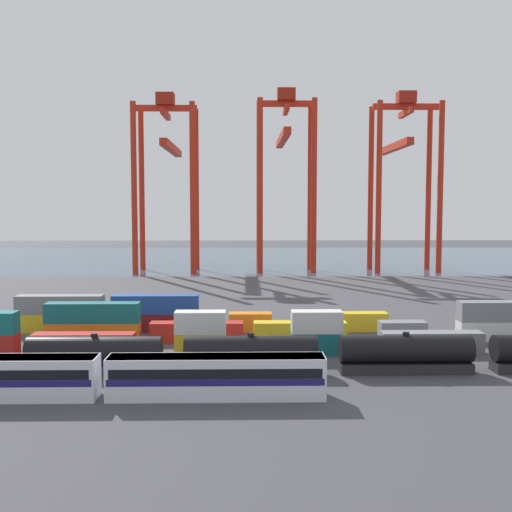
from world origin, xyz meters
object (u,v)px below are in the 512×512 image
(shipping_container_9, at_px, (93,332))
(shipping_container_12, at_px, (300,332))
(shipping_container_3, at_px, (201,344))
(gantry_crane_east, at_px, (403,164))
(freight_tank_row, at_px, (328,354))
(gantry_crane_west, at_px, (167,165))
(shipping_container_13, at_px, (402,331))
(shipping_container_11, at_px, (197,332))
(shipping_container_2, at_px, (84,344))
(shipping_container_14, at_px, (504,331))
(passenger_train, at_px, (103,375))
(shipping_container_5, at_px, (317,343))
(gantry_crane_central, at_px, (285,161))

(shipping_container_9, height_order, shipping_container_12, same)
(shipping_container_3, relative_size, gantry_crane_east, 0.12)
(freight_tank_row, bearing_deg, shipping_container_3, 149.15)
(shipping_container_9, distance_m, gantry_crane_west, 95.12)
(shipping_container_13, distance_m, gantry_crane_west, 103.92)
(shipping_container_11, bearing_deg, shipping_container_2, -152.23)
(shipping_container_2, distance_m, shipping_container_14, 53.81)
(passenger_train, relative_size, shipping_container_5, 6.77)
(shipping_container_14, relative_size, gantry_crane_central, 0.24)
(freight_tank_row, bearing_deg, gantry_crane_central, 88.65)
(passenger_train, bearing_deg, shipping_container_14, 26.41)
(shipping_container_13, relative_size, shipping_container_14, 0.50)
(freight_tank_row, bearing_deg, shipping_container_5, 91.71)
(gantry_crane_west, relative_size, gantry_crane_east, 0.99)
(shipping_container_2, relative_size, shipping_container_3, 2.00)
(shipping_container_11, bearing_deg, shipping_container_5, -24.61)
(gantry_crane_west, bearing_deg, shipping_container_13, -65.27)
(shipping_container_9, bearing_deg, shipping_container_11, 0.00)
(shipping_container_9, relative_size, shipping_container_14, 1.00)
(shipping_container_9, distance_m, shipping_container_14, 53.93)
(shipping_container_3, bearing_deg, passenger_train, -115.04)
(shipping_container_5, relative_size, gantry_crane_east, 0.12)
(gantry_crane_west, bearing_deg, gantry_crane_central, 0.04)
(shipping_container_11, relative_size, gantry_crane_west, 0.25)
(shipping_container_13, bearing_deg, shipping_container_12, 180.00)
(shipping_container_3, xyz_separation_m, shipping_container_11, (-0.97, 6.81, 0.00))
(gantry_crane_central, bearing_deg, gantry_crane_east, -0.87)
(shipping_container_12, xyz_separation_m, gantry_crane_central, (4.14, 90.94, 28.93))
(passenger_train, height_order, shipping_container_13, passenger_train)
(freight_tank_row, distance_m, gantry_crane_east, 114.67)
(shipping_container_9, bearing_deg, shipping_container_3, -25.23)
(passenger_train, relative_size, gantry_crane_east, 0.84)
(shipping_container_12, distance_m, gantry_crane_east, 101.57)
(passenger_train, distance_m, shipping_container_12, 31.04)
(freight_tank_row, relative_size, shipping_container_13, 10.49)
(passenger_train, xyz_separation_m, shipping_container_3, (7.79, 16.66, -0.84))
(shipping_container_9, xyz_separation_m, shipping_container_13, (40.45, 0.00, 0.00))
(shipping_container_3, height_order, shipping_container_9, same)
(shipping_container_11, xyz_separation_m, gantry_crane_east, (50.15, 90.45, 28.12))
(gantry_crane_central, bearing_deg, shipping_container_3, -99.67)
(shipping_container_12, bearing_deg, gantry_crane_east, 67.94)
(shipping_container_5, distance_m, gantry_crane_east, 107.21)
(gantry_crane_central, bearing_deg, shipping_container_14, -75.91)
(shipping_container_5, relative_size, gantry_crane_central, 0.12)
(shipping_container_13, bearing_deg, freight_tank_row, -127.84)
(shipping_container_11, height_order, shipping_container_14, same)
(shipping_container_9, height_order, gantry_crane_east, gantry_crane_east)
(passenger_train, xyz_separation_m, shipping_container_12, (20.30, 23.47, -0.84))
(passenger_train, xyz_separation_m, shipping_container_11, (6.82, 23.47, -0.84))
(shipping_container_2, xyz_separation_m, shipping_container_3, (13.89, 0.00, 0.00))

